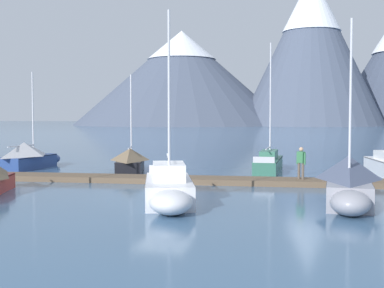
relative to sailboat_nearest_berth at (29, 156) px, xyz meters
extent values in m
plane|color=#426689|center=(12.38, -9.02, -0.84)|extent=(700.00, 700.00, 0.00)
cone|color=#4C566B|center=(-36.30, 180.79, 19.19)|extent=(91.61, 91.61, 40.05)
cone|color=white|center=(-36.30, 180.79, 33.16)|extent=(29.32, 29.32, 12.21)
cone|color=#4C566B|center=(17.57, 177.29, 29.07)|extent=(56.84, 56.84, 59.81)
cone|color=white|center=(17.57, 177.29, 47.60)|extent=(22.80, 22.80, 22.85)
cube|color=brown|center=(12.38, -5.02, -0.69)|extent=(27.95, 4.11, 0.30)
cylinder|color=#38383D|center=(12.44, -5.88, -0.72)|extent=(26.70, 2.26, 0.24)
cylinder|color=#38383D|center=(12.31, -4.16, -0.72)|extent=(26.70, 2.26, 0.24)
cube|color=navy|center=(-0.01, -0.27, -0.39)|extent=(1.95, 4.86, 0.89)
ellipsoid|color=navy|center=(0.06, 2.51, -0.39)|extent=(1.60, 2.17, 0.85)
cube|color=#121D39|center=(-0.01, -0.27, 0.01)|extent=(1.98, 4.76, 0.06)
cylinder|color=silver|center=(0.01, 0.53, 2.96)|extent=(0.10, 0.10, 5.82)
cylinder|color=silver|center=(-0.02, -0.97, 0.77)|extent=(0.15, 3.00, 0.08)
pyramid|color=silver|center=(-0.02, -0.63, 0.53)|extent=(2.17, 3.90, 0.95)
cube|color=black|center=(7.77, -0.84, -0.43)|extent=(2.75, 4.85, 0.82)
ellipsoid|color=black|center=(7.03, 1.73, -0.43)|extent=(1.85, 2.41, 0.78)
cube|color=black|center=(7.77, -0.84, -0.06)|extent=(2.77, 4.77, 0.06)
cylinder|color=silver|center=(7.54, -0.04, 2.74)|extent=(0.10, 0.10, 5.53)
cylinder|color=silver|center=(7.87, -1.19, 0.77)|extent=(0.73, 2.31, 0.08)
pyramid|color=#7A664C|center=(7.86, -1.17, 0.36)|extent=(2.74, 4.03, 0.75)
cube|color=silver|center=(13.34, -11.25, -0.36)|extent=(3.37, 5.54, 0.95)
ellipsoid|color=silver|center=(14.24, -14.07, -0.36)|extent=(2.13, 2.40, 0.91)
cube|color=slate|center=(13.34, -11.25, 0.07)|extent=(3.38, 5.45, 0.06)
cylinder|color=silver|center=(13.60, -12.07, 3.55)|extent=(0.10, 0.10, 6.88)
cylinder|color=silver|center=(13.16, -10.70, 1.03)|extent=(0.95, 2.76, 0.08)
cube|color=white|center=(13.38, -11.38, 0.46)|extent=(1.96, 2.63, 0.70)
cube|color=silver|center=(12.57, -8.84, 0.29)|extent=(1.64, 0.61, 0.36)
cube|color=#336B56|center=(16.39, 1.76, -0.42)|extent=(1.44, 6.38, 0.84)
ellipsoid|color=#336B56|center=(16.40, 5.24, -0.42)|extent=(1.21, 1.70, 0.79)
cube|color=#163027|center=(16.39, 1.76, -0.04)|extent=(1.48, 6.25, 0.06)
cylinder|color=silver|center=(16.39, 2.75, 3.83)|extent=(0.10, 0.10, 7.66)
cylinder|color=silver|center=(16.39, 1.28, 0.72)|extent=(0.09, 2.95, 0.08)
cube|color=#3A7560|center=(16.39, 1.92, 0.27)|extent=(1.00, 2.87, 0.54)
cube|color=silver|center=(16.38, -1.35, 0.18)|extent=(1.28, 0.10, 0.36)
cube|color=#93939E|center=(20.69, -9.91, -0.35)|extent=(1.89, 5.21, 0.98)
ellipsoid|color=#93939E|center=(20.59, -12.80, -0.35)|extent=(1.51, 1.82, 0.93)
cube|color=#424247|center=(20.69, -9.91, 0.10)|extent=(1.93, 5.11, 0.06)
cylinder|color=silver|center=(20.67, -10.65, 3.38)|extent=(0.10, 0.10, 6.48)
cylinder|color=silver|center=(20.72, -9.10, 0.91)|extent=(0.20, 3.10, 0.08)
pyramid|color=#4C5670|center=(20.71, -9.53, 0.62)|extent=(2.10, 4.19, 0.97)
ellipsoid|color=white|center=(23.12, 4.20, -0.36)|extent=(1.34, 1.53, 0.91)
cylinder|color=brown|center=(18.52, -4.42, -0.11)|extent=(0.14, 0.14, 0.86)
cylinder|color=brown|center=(18.73, -4.58, -0.11)|extent=(0.14, 0.14, 0.86)
cube|color=#387A4C|center=(18.63, -4.50, 0.62)|extent=(0.44, 0.41, 0.60)
sphere|color=tan|center=(18.63, -4.50, 1.04)|extent=(0.22, 0.22, 0.22)
cylinder|color=#387A4C|center=(18.43, -4.34, 0.55)|extent=(0.09, 0.09, 0.62)
cylinder|color=#387A4C|center=(18.82, -4.65, 0.55)|extent=(0.09, 0.09, 0.62)
camera|label=1|loc=(19.31, -31.87, 2.75)|focal=47.91mm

